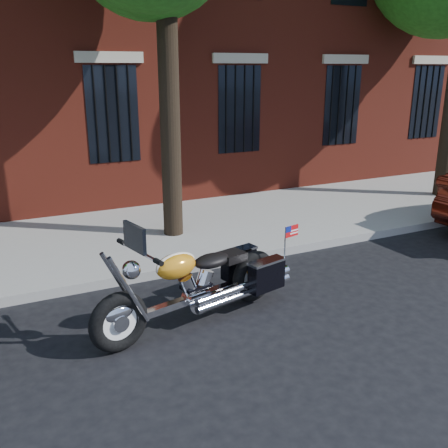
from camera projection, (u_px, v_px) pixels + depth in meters
name	position (u px, v px, depth m)	size (l,w,h in m)	color
ground	(213.00, 310.00, 6.79)	(120.00, 120.00, 0.00)	black
curb	(177.00, 269.00, 7.96)	(40.00, 0.16, 0.15)	gray
sidewalk	(143.00, 235.00, 9.57)	(40.00, 3.60, 0.15)	gray
motorcycle	(203.00, 285.00, 6.36)	(2.96, 1.24, 1.49)	black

